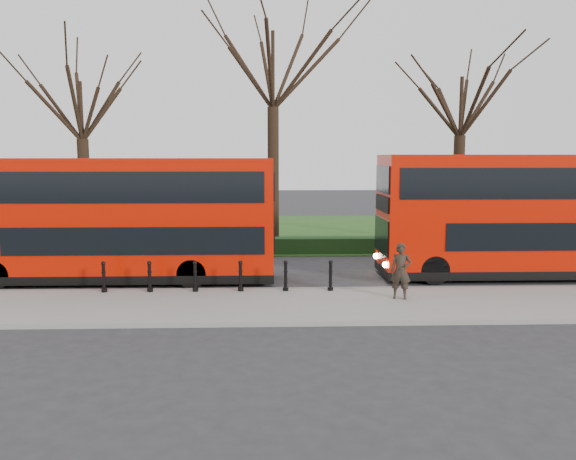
{
  "coord_description": "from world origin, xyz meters",
  "views": [
    {
      "loc": [
        1.81,
        -20.09,
        4.68
      ],
      "look_at": [
        2.48,
        0.5,
        2.0
      ],
      "focal_mm": 35.0,
      "sensor_mm": 36.0,
      "label": 1
    }
  ],
  "objects_px": {
    "bollard_row": "(218,277)",
    "bus_lead": "(118,220)",
    "bus_rear": "(535,216)",
    "pedestrian": "(401,271)"
  },
  "relations": [
    {
      "from": "bollard_row",
      "to": "bus_lead",
      "type": "height_order",
      "value": "bus_lead"
    },
    {
      "from": "pedestrian",
      "to": "bus_lead",
      "type": "bearing_deg",
      "value": 177.44
    },
    {
      "from": "bollard_row",
      "to": "bus_rear",
      "type": "relative_size",
      "value": 0.65
    },
    {
      "from": "bollard_row",
      "to": "bus_rear",
      "type": "distance_m",
      "value": 12.46
    },
    {
      "from": "bus_lead",
      "to": "bus_rear",
      "type": "relative_size",
      "value": 0.97
    },
    {
      "from": "bus_lead",
      "to": "pedestrian",
      "type": "xyz_separation_m",
      "value": [
        9.86,
        -3.51,
        -1.28
      ]
    },
    {
      "from": "bollard_row",
      "to": "bus_lead",
      "type": "relative_size",
      "value": 0.67
    },
    {
      "from": "bus_rear",
      "to": "pedestrian",
      "type": "bearing_deg",
      "value": -147.99
    },
    {
      "from": "bus_rear",
      "to": "pedestrian",
      "type": "height_order",
      "value": "bus_rear"
    },
    {
      "from": "bollard_row",
      "to": "pedestrian",
      "type": "xyz_separation_m",
      "value": [
        5.97,
        -1.21,
        0.4
      ]
    }
  ]
}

